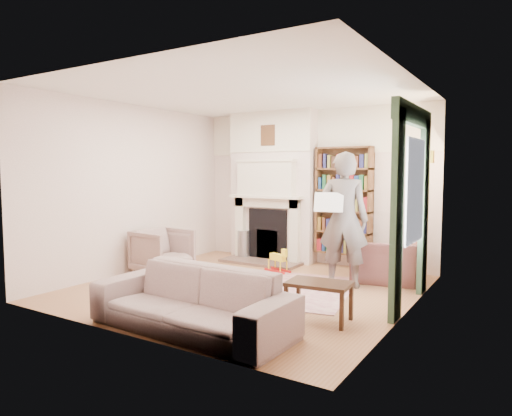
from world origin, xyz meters
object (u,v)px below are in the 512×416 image
Objects in this scene: bookcase at (344,201)px; armchair_left at (163,251)px; man_reading at (343,220)px; rocking_horse at (278,260)px; armchair_reading at (385,260)px; sofa at (191,300)px; paraffin_heater at (244,244)px; coffee_table at (319,301)px.

bookcase is 3.23m from armchair_left.
rocking_horse is at bearing -27.93° from man_reading.
armchair_reading is 0.45× the size of sofa.
sofa is (-1.14, -3.22, -0.00)m from armchair_reading.
armchair_reading is (0.94, -0.68, -0.84)m from bookcase.
man_reading is at bearing 43.44° from armchair_reading.
sofa is 4.12× the size of paraffin_heater.
armchair_left is 0.36× the size of sofa.
bookcase is 0.82× the size of sofa.
man_reading is (-0.45, -0.60, 0.65)m from armchair_reading.
bookcase is at bearing 100.48° from coffee_table.
bookcase reaches higher than coffee_table.
sofa is 2.99m from rocking_horse.
armchair_reading is at bearing 72.66° from sofa.
man_reading is 3.59× the size of paraffin_heater.
paraffin_heater is (-2.40, 1.00, -0.71)m from man_reading.
armchair_reading is 1.26× the size of armchair_left.
paraffin_heater is 1.17× the size of rocking_horse.
armchair_left reaches higher than sofa.
bookcase is 2.64× the size of coffee_table.
armchair_reading is 1.74m from rocking_horse.
paraffin_heater is at bearing 130.80° from coffee_table.
man_reading is (2.85, 0.77, 0.62)m from armchair_left.
armchair_left is at bearing -139.02° from bookcase.
armchair_left is 1.73× the size of rocking_horse.
sofa is (2.16, -1.85, -0.04)m from armchair_left.
sofa is 4.84× the size of rocking_horse.
bookcase is at bearing 8.35° from paraffin_heater.
coffee_table is 3.80m from paraffin_heater.
paraffin_heater is at bearing -9.31° from armchair_left.
armchair_reading is at bearing -141.09° from man_reading.
bookcase is at bearing -83.39° from man_reading.
paraffin_heater is at bearing -171.65° from bookcase.
paraffin_heater is (-2.85, 0.40, -0.06)m from armchair_reading.
armchair_reading is at bearing -7.99° from paraffin_heater.
armchair_left is 3.30m from coffee_table.
armchair_reading is 0.52× the size of man_reading.
man_reading is at bearing -22.63° from paraffin_heater.
paraffin_heater is at bearing -36.85° from man_reading.
sofa reaches higher than rocking_horse.
bookcase is 1.38m from man_reading.
sofa is 1.44m from coffee_table.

